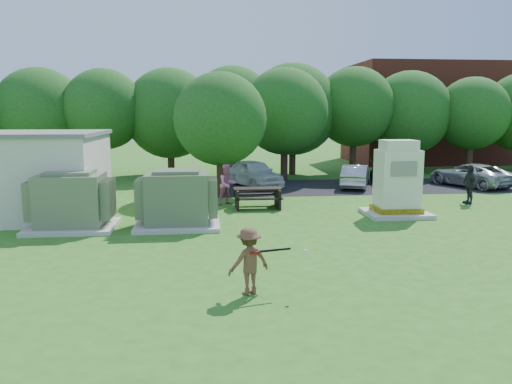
{
  "coord_description": "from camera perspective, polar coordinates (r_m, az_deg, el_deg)",
  "views": [
    {
      "loc": [
        -1.78,
        -13.38,
        4.09
      ],
      "look_at": [
        0.0,
        4.0,
        1.3
      ],
      "focal_mm": 35.0,
      "sensor_mm": 36.0,
      "label": 1
    }
  ],
  "objects": [
    {
      "name": "car_dark",
      "position": [
        28.84,
        15.45,
        1.97
      ],
      "size": [
        2.48,
        4.96,
        1.38
      ],
      "primitive_type": "imported",
      "rotation": [
        0.0,
        0.0,
        -0.12
      ],
      "color": "black",
      "rests_on": "ground"
    },
    {
      "name": "car_silver_a",
      "position": [
        28.01,
        11.26,
        1.81
      ],
      "size": [
        2.61,
        4.07,
        1.27
      ],
      "primitive_type": "imported",
      "rotation": [
        0.0,
        0.0,
        2.78
      ],
      "color": "#A0A1A5",
      "rests_on": "ground"
    },
    {
      "name": "transformer_left",
      "position": [
        18.75,
        -20.34,
        -1.08
      ],
      "size": [
        3.0,
        2.4,
        2.07
      ],
      "color": "beige",
      "rests_on": "ground"
    },
    {
      "name": "parking_strip",
      "position": [
        28.57,
        12.12,
        0.65
      ],
      "size": [
        20.0,
        6.0,
        0.01
      ],
      "primitive_type": "cube",
      "color": "#232326",
      "rests_on": "ground"
    },
    {
      "name": "generator_cabinet",
      "position": [
        20.61,
        15.83,
        1.01
      ],
      "size": [
        2.48,
        2.03,
        3.02
      ],
      "color": "beige",
      "rests_on": "ground"
    },
    {
      "name": "transformer_right",
      "position": [
        18.18,
        -8.98,
        -0.92
      ],
      "size": [
        3.0,
        2.4,
        2.07
      ],
      "color": "beige",
      "rests_on": "ground"
    },
    {
      "name": "person_at_picnic",
      "position": [
        22.3,
        -3.3,
        0.87
      ],
      "size": [
        1.12,
        1.04,
        1.83
      ],
      "primitive_type": "imported",
      "rotation": [
        0.0,
        0.0,
        0.52
      ],
      "color": "#D67190",
      "rests_on": "ground"
    },
    {
      "name": "tree_row",
      "position": [
        32.07,
        0.47,
        9.18
      ],
      "size": [
        41.3,
        13.3,
        7.3
      ],
      "color": "#47301E",
      "rests_on": "ground"
    },
    {
      "name": "car_silver_b",
      "position": [
        30.33,
        23.24,
        1.8
      ],
      "size": [
        3.75,
        5.08,
        1.28
      ],
      "primitive_type": "imported",
      "rotation": [
        0.0,
        0.0,
        3.54
      ],
      "color": "#AEADB2",
      "rests_on": "ground"
    },
    {
      "name": "picnic_table",
      "position": [
        21.54,
        0.17,
        -0.4
      ],
      "size": [
        2.05,
        1.53,
        0.88
      ],
      "color": "black",
      "rests_on": "ground"
    },
    {
      "name": "batting_equipment",
      "position": [
        11.29,
        2.15,
        -6.74
      ],
      "size": [
        1.3,
        0.35,
        0.09
      ],
      "color": "black",
      "rests_on": "ground"
    },
    {
      "name": "batter",
      "position": [
        11.37,
        -0.81,
        -7.89
      ],
      "size": [
        1.14,
        0.91,
        1.54
      ],
      "primitive_type": "imported",
      "rotation": [
        0.0,
        0.0,
        3.53
      ],
      "color": "brown",
      "rests_on": "ground"
    },
    {
      "name": "car_white",
      "position": [
        27.81,
        -0.23,
        2.17
      ],
      "size": [
        3.33,
        4.74,
        1.5
      ],
      "primitive_type": "imported",
      "rotation": [
        0.0,
        0.0,
        0.4
      ],
      "color": "white",
      "rests_on": "ground"
    },
    {
      "name": "brick_building",
      "position": [
        44.96,
        20.48,
        8.39
      ],
      "size": [
        15.0,
        8.0,
        8.0
      ],
      "primitive_type": "cube",
      "color": "maroon",
      "rests_on": "ground"
    },
    {
      "name": "person_walking_right",
      "position": [
        24.46,
        23.2,
        0.81
      ],
      "size": [
        0.45,
        1.05,
        1.78
      ],
      "primitive_type": "imported",
      "rotation": [
        0.0,
        0.0,
        4.69
      ],
      "color": "#222327",
      "rests_on": "ground"
    },
    {
      "name": "ground",
      "position": [
        14.1,
        1.67,
        -7.79
      ],
      "size": [
        120.0,
        120.0,
        0.0
      ],
      "primitive_type": "plane",
      "color": "#2D6619",
      "rests_on": "ground"
    }
  ]
}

